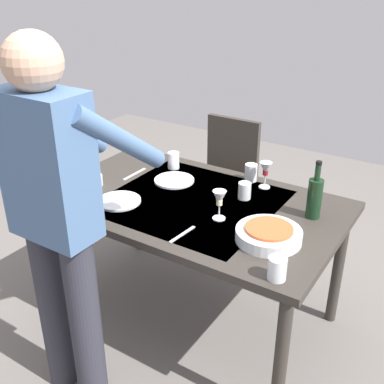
% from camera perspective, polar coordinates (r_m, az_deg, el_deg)
% --- Properties ---
extents(ground_plane, '(6.00, 6.00, 0.00)m').
position_cam_1_polar(ground_plane, '(2.91, -0.00, -14.48)').
color(ground_plane, '#66605B').
extents(dining_table, '(1.56, 0.95, 0.76)m').
position_cam_1_polar(dining_table, '(2.52, -0.00, -2.53)').
color(dining_table, '#332D28').
rests_on(dining_table, ground_plane).
extents(chair_near, '(0.40, 0.40, 0.91)m').
position_cam_1_polar(chair_near, '(3.37, 4.07, 2.14)').
color(chair_near, black).
rests_on(chair_near, ground_plane).
extents(person_server, '(0.42, 0.61, 1.69)m').
position_cam_1_polar(person_server, '(2.01, -15.89, -2.58)').
color(person_server, '#2D2D38').
rests_on(person_server, ground_plane).
extents(wine_bottle, '(0.07, 0.07, 0.30)m').
position_cam_1_polar(wine_bottle, '(2.35, 14.64, -0.57)').
color(wine_bottle, black).
rests_on(wine_bottle, dining_table).
extents(wine_glass_left, '(0.07, 0.07, 0.15)m').
position_cam_1_polar(wine_glass_left, '(2.62, 8.91, 2.62)').
color(wine_glass_left, white).
rests_on(wine_glass_left, dining_table).
extents(wine_glass_right, '(0.07, 0.07, 0.15)m').
position_cam_1_polar(wine_glass_right, '(2.27, 3.34, -0.95)').
color(wine_glass_right, white).
rests_on(wine_glass_right, dining_table).
extents(water_cup_near_left, '(0.07, 0.07, 0.10)m').
position_cam_1_polar(water_cup_near_left, '(2.71, 7.15, 2.34)').
color(water_cup_near_left, silver).
rests_on(water_cup_near_left, dining_table).
extents(water_cup_near_right, '(0.07, 0.07, 0.10)m').
position_cam_1_polar(water_cup_near_right, '(2.86, -2.25, 3.84)').
color(water_cup_near_right, silver).
rests_on(water_cup_near_right, dining_table).
extents(water_cup_far_left, '(0.08, 0.08, 0.10)m').
position_cam_1_polar(water_cup_far_left, '(1.90, 10.29, -9.11)').
color(water_cup_far_left, silver).
rests_on(water_cup_far_left, dining_table).
extents(water_cup_far_right, '(0.07, 0.07, 0.09)m').
position_cam_1_polar(water_cup_far_right, '(2.50, 6.39, 0.16)').
color(water_cup_far_right, silver).
rests_on(water_cup_far_right, dining_table).
extents(serving_bowl_pasta, '(0.30, 0.30, 0.07)m').
position_cam_1_polar(serving_bowl_pasta, '(2.15, 9.27, -5.06)').
color(serving_bowl_pasta, silver).
rests_on(serving_bowl_pasta, dining_table).
extents(side_bowl_salad, '(0.18, 0.18, 0.07)m').
position_cam_1_polar(side_bowl_salad, '(2.71, -12.68, 1.42)').
color(side_bowl_salad, silver).
rests_on(side_bowl_salad, dining_table).
extents(dinner_plate_near, '(0.23, 0.23, 0.01)m').
position_cam_1_polar(dinner_plate_near, '(2.50, -8.83, -1.08)').
color(dinner_plate_near, silver).
rests_on(dinner_plate_near, dining_table).
extents(dinner_plate_far, '(0.23, 0.23, 0.01)m').
position_cam_1_polar(dinner_plate_far, '(2.71, -2.17, 1.44)').
color(dinner_plate_far, silver).
rests_on(dinner_plate_far, dining_table).
extents(table_knife, '(0.01, 0.20, 0.00)m').
position_cam_1_polar(table_knife, '(2.81, -6.98, 2.18)').
color(table_knife, silver).
rests_on(table_knife, dining_table).
extents(table_fork, '(0.03, 0.18, 0.00)m').
position_cam_1_polar(table_fork, '(2.18, -1.18, -5.16)').
color(table_fork, silver).
rests_on(table_fork, dining_table).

